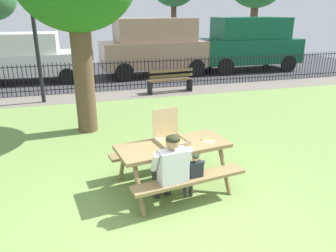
# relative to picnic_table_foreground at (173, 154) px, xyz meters

# --- Properties ---
(ground) EXTENTS (28.00, 12.22, 0.02)m
(ground) POSITION_rel_picnic_table_foreground_xyz_m (-0.18, 1.06, -0.61)
(ground) COLOR #74934B
(cobblestone_walkway) EXTENTS (28.00, 1.40, 0.01)m
(cobblestone_walkway) POSITION_rel_picnic_table_foreground_xyz_m (-0.18, 6.47, -0.60)
(cobblestone_walkway) COLOR slate
(street_asphalt) EXTENTS (28.00, 6.49, 0.01)m
(street_asphalt) POSITION_rel_picnic_table_foreground_xyz_m (-0.18, 10.42, -0.60)
(street_asphalt) COLOR #38383D
(picnic_table_foreground) EXTENTS (1.99, 1.72, 0.79)m
(picnic_table_foreground) POSITION_rel_picnic_table_foreground_xyz_m (0.00, 0.00, 0.00)
(picnic_table_foreground) COLOR olive
(picnic_table_foreground) RESTS_ON ground
(pizza_box_open) EXTENTS (0.54, 0.56, 0.52)m
(pizza_box_open) POSITION_rel_picnic_table_foreground_xyz_m (-0.01, 0.15, 0.27)
(pizza_box_open) COLOR tan
(pizza_box_open) RESTS_ON picnic_table_foreground
(pizza_slice_on_table) EXTENTS (0.20, 0.25, 0.02)m
(pizza_slice_on_table) POSITION_rel_picnic_table_foreground_xyz_m (0.61, -0.01, 0.18)
(pizza_slice_on_table) COLOR #F5D46A
(pizza_slice_on_table) RESTS_ON picnic_table_foreground
(adult_at_table) EXTENTS (0.63, 0.63, 1.19)m
(adult_at_table) POSITION_rel_picnic_table_foreground_xyz_m (-0.20, -0.54, 0.06)
(adult_at_table) COLOR #2C2C2C
(adult_at_table) RESTS_ON ground
(child_at_table) EXTENTS (0.32, 0.32, 0.82)m
(child_at_table) POSITION_rel_picnic_table_foreground_xyz_m (0.17, -0.51, -0.10)
(child_at_table) COLOR #3C3C3C
(child_at_table) RESTS_ON ground
(iron_fence_streetside) EXTENTS (20.88, 0.03, 1.09)m
(iron_fence_streetside) POSITION_rel_picnic_table_foreground_xyz_m (-0.18, 7.17, -0.04)
(iron_fence_streetside) COLOR black
(iron_fence_streetside) RESTS_ON ground
(park_bench_center) EXTENTS (1.63, 0.59, 0.85)m
(park_bench_center) POSITION_rel_picnic_table_foreground_xyz_m (1.81, 6.34, -0.18)
(park_bench_center) COLOR brown
(park_bench_center) RESTS_ON ground
(lamp_post_walkway) EXTENTS (0.28, 0.28, 4.45)m
(lamp_post_walkway) POSITION_rel_picnic_table_foreground_xyz_m (-2.46, 6.21, 2.09)
(lamp_post_walkway) COLOR black
(lamp_post_walkway) RESTS_ON ground
(parked_car_left) EXTENTS (4.47, 2.05, 1.94)m
(parked_car_left) POSITION_rel_picnic_table_foreground_xyz_m (-3.21, 9.61, 0.41)
(parked_car_left) COLOR silver
(parked_car_left) RESTS_ON ground
(parked_car_center) EXTENTS (4.79, 2.26, 2.46)m
(parked_car_center) POSITION_rel_picnic_table_foreground_xyz_m (2.08, 9.61, 0.71)
(parked_car_center) COLOR #A07D66
(parked_car_center) RESTS_ON ground
(parked_car_right) EXTENTS (4.75, 2.16, 2.46)m
(parked_car_right) POSITION_rel_picnic_table_foreground_xyz_m (6.71, 9.61, 0.71)
(parked_car_right) COLOR #0E4F34
(parked_car_right) RESTS_ON ground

